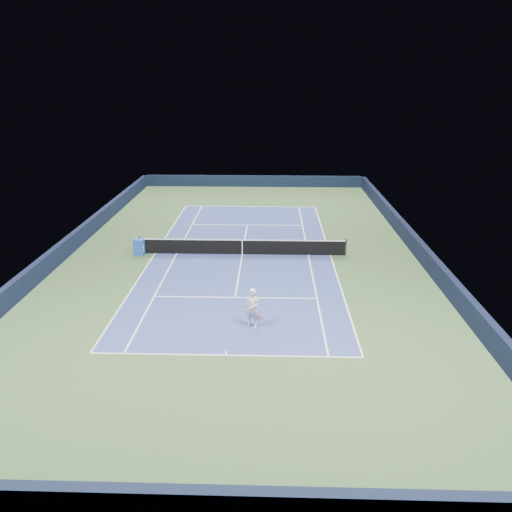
{
  "coord_description": "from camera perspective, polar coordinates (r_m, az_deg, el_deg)",
  "views": [
    {
      "loc": [
        1.75,
        -29.21,
        10.63
      ],
      "look_at": [
        0.95,
        -3.0,
        1.0
      ],
      "focal_mm": 35.0,
      "sensor_mm": 36.0,
      "label": 1
    }
  ],
  "objects": [
    {
      "name": "wall_far",
      "position": [
        50.1,
        -0.29,
        8.56
      ],
      "size": [
        22.0,
        0.35,
        1.1
      ],
      "primitive_type": "cube",
      "color": "black",
      "rests_on": "ground"
    },
    {
      "name": "tennis_net",
      "position": [
        30.97,
        -1.58,
        1.07
      ],
      "size": [
        12.9,
        0.1,
        1.07
      ],
      "color": "black",
      "rests_on": "ground"
    },
    {
      "name": "sponsor_cube",
      "position": [
        31.82,
        -13.18,
        1.04
      ],
      "size": [
        0.65,
        0.6,
        0.99
      ],
      "color": "blue",
      "rests_on": "ground"
    },
    {
      "name": "sideline_singles_left",
      "position": [
        31.63,
        -9.04,
        0.28
      ],
      "size": [
        0.08,
        23.77,
        0.0
      ],
      "primitive_type": "cube",
      "color": "white",
      "rests_on": "ground"
    },
    {
      "name": "baseline_near",
      "position": [
        20.4,
        -3.49,
        -11.26
      ],
      "size": [
        10.97,
        0.08,
        0.0
      ],
      "primitive_type": "cube",
      "color": "white",
      "rests_on": "ground"
    },
    {
      "name": "ground",
      "position": [
        31.14,
        -1.57,
        0.19
      ],
      "size": [
        40.0,
        40.0,
        0.0
      ],
      "primitive_type": "plane",
      "color": "#314B29",
      "rests_on": "ground"
    },
    {
      "name": "center_mark_far",
      "position": [
        42.34,
        -0.68,
        5.63
      ],
      "size": [
        0.08,
        0.3,
        0.0
      ],
      "primitive_type": "cube",
      "color": "white",
      "rests_on": "ground"
    },
    {
      "name": "baseline_far",
      "position": [
        42.49,
        -0.67,
        5.68
      ],
      "size": [
        10.97,
        0.08,
        0.0
      ],
      "primitive_type": "cube",
      "color": "white",
      "rests_on": "ground"
    },
    {
      "name": "court_surface",
      "position": [
        31.14,
        -1.57,
        0.2
      ],
      "size": [
        10.97,
        23.77,
        0.01
      ],
      "primitive_type": "cube",
      "color": "navy",
      "rests_on": "ground"
    },
    {
      "name": "tennis_player",
      "position": [
        22.08,
        -0.38,
        -5.97
      ],
      "size": [
        0.87,
        1.36,
        2.21
      ],
      "color": "silver",
      "rests_on": "ground"
    },
    {
      "name": "sideline_singles_right",
      "position": [
        31.18,
        6.0,
        0.13
      ],
      "size": [
        0.08,
        23.77,
        0.0
      ],
      "primitive_type": "cube",
      "color": "white",
      "rests_on": "ground"
    },
    {
      "name": "sideline_doubles_left",
      "position": [
        31.92,
        -11.45,
        0.31
      ],
      "size": [
        0.08,
        23.77,
        0.0
      ],
      "primitive_type": "cube",
      "color": "white",
      "rests_on": "ground"
    },
    {
      "name": "center_mark_near",
      "position": [
        20.53,
        -3.45,
        -11.04
      ],
      "size": [
        0.08,
        0.3,
        0.0
      ],
      "primitive_type": "cube",
      "color": "white",
      "rests_on": "ground"
    },
    {
      "name": "sideline_doubles_right",
      "position": [
        31.31,
        8.5,
        0.1
      ],
      "size": [
        0.08,
        23.77,
        0.0
      ],
      "primitive_type": "cube",
      "color": "white",
      "rests_on": "ground"
    },
    {
      "name": "service_line_far",
      "position": [
        37.21,
        -1.02,
        3.57
      ],
      "size": [
        8.23,
        0.08,
        0.0
      ],
      "primitive_type": "cube",
      "color": "white",
      "rests_on": "ground"
    },
    {
      "name": "center_service_line",
      "position": [
        31.13,
        -1.57,
        0.21
      ],
      "size": [
        0.08,
        12.8,
        0.0
      ],
      "primitive_type": "cube",
      "color": "white",
      "rests_on": "ground"
    },
    {
      "name": "wall_right",
      "position": [
        32.21,
        18.02,
        0.9
      ],
      "size": [
        0.35,
        40.0,
        1.1
      ],
      "primitive_type": "cube",
      "color": "black",
      "rests_on": "ground"
    },
    {
      "name": "wall_near",
      "position": [
        13.89,
        -6.75,
        -26.56
      ],
      "size": [
        22.0,
        0.35,
        1.1
      ],
      "primitive_type": "cube",
      "color": "black",
      "rests_on": "ground"
    },
    {
      "name": "service_line_near",
      "position": [
        25.23,
        -2.39,
        -4.76
      ],
      "size": [
        8.23,
        0.08,
        0.0
      ],
      "primitive_type": "cube",
      "color": "white",
      "rests_on": "ground"
    },
    {
      "name": "wall_left",
      "position": [
        33.36,
        -20.49,
        1.26
      ],
      "size": [
        0.35,
        40.0,
        1.1
      ],
      "primitive_type": "cube",
      "color": "#111733",
      "rests_on": "ground"
    }
  ]
}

